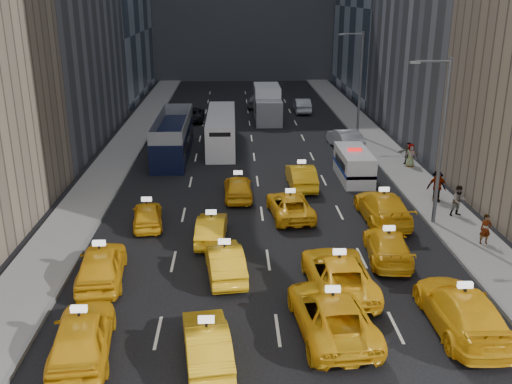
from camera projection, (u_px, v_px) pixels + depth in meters
ground at (282, 362)px, 19.61m from camera, size 160.00×160.00×0.00m
sidewalk_west at (115, 161)px, 42.75m from camera, size 3.00×90.00×0.15m
sidewalk_east at (392, 158)px, 43.55m from camera, size 3.00×90.00×0.15m
curb_west at (134, 161)px, 42.80m from camera, size 0.15×90.00×0.18m
curb_east at (373, 158)px, 43.49m from camera, size 0.15×90.00×0.18m
streetlight_near at (440, 137)px, 29.64m from camera, size 2.15×0.22×9.00m
streetlight_far at (359, 81)px, 48.50m from camera, size 2.15×0.22×9.00m
taxi_4 at (82, 336)px, 19.66m from camera, size 2.52×5.12×1.68m
taxi_5 at (207, 343)px, 19.50m from camera, size 2.04×4.41×1.40m
taxi_6 at (332, 313)px, 21.16m from camera, size 3.09×5.85×1.57m
taxi_7 at (462, 310)px, 21.29m from camera, size 2.34×5.70×1.65m
taxi_8 at (101, 265)px, 24.83m from camera, size 2.39×4.96×1.63m
taxi_9 at (225, 261)px, 25.40m from camera, size 2.07×4.55×1.45m
taxi_10 at (338, 273)px, 24.18m from camera, size 2.79×5.69×1.56m
taxi_11 at (388, 246)px, 27.00m from camera, size 2.38×4.90×1.37m
taxi_12 at (148, 214)px, 30.88m from camera, size 2.05×4.05×1.32m
taxi_13 at (212, 228)px, 29.03m from camera, size 1.59×4.13×1.34m
taxi_14 at (290, 205)px, 32.19m from camera, size 2.65×4.97×1.33m
taxi_15 at (383, 207)px, 31.56m from camera, size 2.38×5.62×1.62m
taxi_16 at (238, 187)px, 35.03m from camera, size 1.79×4.26×1.44m
taxi_17 at (301, 176)px, 37.00m from camera, size 1.73×4.66×1.52m
nypd_van at (354, 165)px, 38.53m from camera, size 2.30×5.17×2.16m
double_decker at (173, 137)px, 44.02m from camera, size 2.62×10.56×3.06m
city_bus at (221, 130)px, 46.73m from camera, size 3.07×10.82×2.76m
box_truck at (267, 104)px, 56.25m from camera, size 2.71×7.31×3.31m
misc_car_0 at (345, 139)px, 46.10m from camera, size 2.35×5.22×1.66m
misc_car_1 at (192, 114)px, 56.30m from camera, size 2.37×4.89×1.34m
misc_car_2 at (257, 101)px, 62.97m from camera, size 2.49×5.00×1.40m
misc_car_3 at (222, 108)px, 59.36m from camera, size 1.86×4.05×1.34m
misc_car_4 at (302, 105)px, 60.30m from camera, size 1.62×4.53×1.49m
pedestrian_0 at (486, 229)px, 28.27m from camera, size 0.57×0.38×1.56m
pedestrian_1 at (459, 201)px, 31.84m from camera, size 0.94×0.66×1.76m
pedestrian_2 at (437, 185)px, 34.44m from camera, size 1.22×0.74×1.76m
pedestrian_3 at (437, 186)px, 33.99m from camera, size 1.17×0.64×1.90m
pedestrian_4 at (411, 155)px, 40.91m from camera, size 0.84×0.49×1.68m
pedestrian_5 at (408, 153)px, 41.52m from camera, size 1.55×0.92×1.61m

